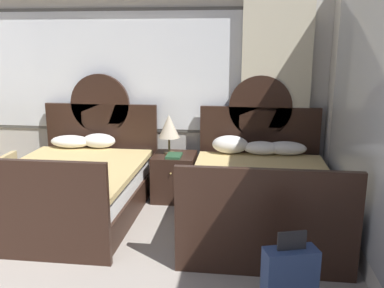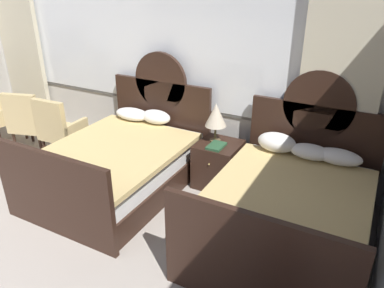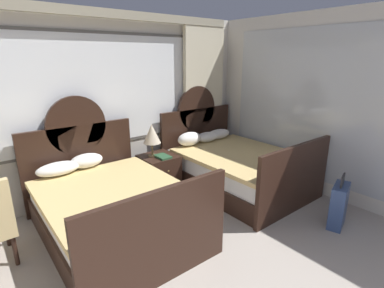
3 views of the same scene
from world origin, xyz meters
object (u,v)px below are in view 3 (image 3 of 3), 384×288
(book_on_nightstand, at_px, (163,157))
(suitcase_on_floor, at_px, (339,205))
(bed_near_mirror, at_px, (235,166))
(nightstand_between_beds, at_px, (159,173))
(table_lamp_on_nightstand, at_px, (152,134))
(bed_near_window, at_px, (111,207))

(book_on_nightstand, distance_m, suitcase_on_floor, 2.49)
(suitcase_on_floor, bearing_deg, bed_near_mirror, 95.36)
(nightstand_between_beds, distance_m, table_lamp_on_nightstand, 0.65)
(nightstand_between_beds, distance_m, book_on_nightstand, 0.33)
(nightstand_between_beds, height_order, suitcase_on_floor, suitcase_on_floor)
(bed_near_window, xyz_separation_m, nightstand_between_beds, (1.07, 0.63, -0.05))
(bed_near_mirror, height_order, book_on_nightstand, bed_near_mirror)
(book_on_nightstand, bearing_deg, table_lamp_on_nightstand, 119.87)
(bed_near_mirror, height_order, table_lamp_on_nightstand, bed_near_mirror)
(bed_near_window, distance_m, suitcase_on_floor, 2.81)
(book_on_nightstand, bearing_deg, nightstand_between_beds, 97.94)
(book_on_nightstand, relative_size, suitcase_on_floor, 0.38)
(book_on_nightstand, bearing_deg, suitcase_on_floor, -60.78)
(book_on_nightstand, xyz_separation_m, suitcase_on_floor, (1.20, -2.15, -0.32))
(table_lamp_on_nightstand, distance_m, book_on_nightstand, 0.38)
(bed_near_window, xyz_separation_m, book_on_nightstand, (1.09, 0.53, 0.26))
(bed_near_mirror, bearing_deg, bed_near_window, -179.78)
(bed_near_window, distance_m, nightstand_between_beds, 1.25)
(bed_near_window, height_order, suitcase_on_floor, bed_near_window)
(bed_near_window, distance_m, table_lamp_on_nightstand, 1.34)
(table_lamp_on_nightstand, xyz_separation_m, book_on_nightstand, (0.09, -0.15, -0.33))
(bed_near_mirror, bearing_deg, book_on_nightstand, 153.68)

